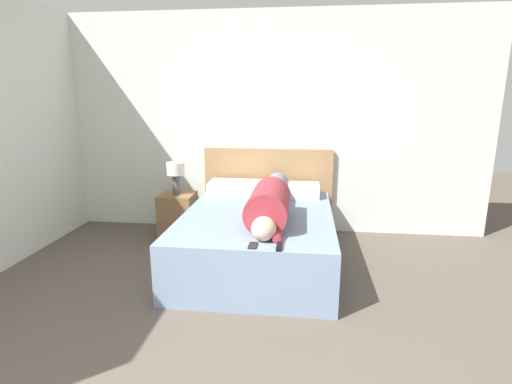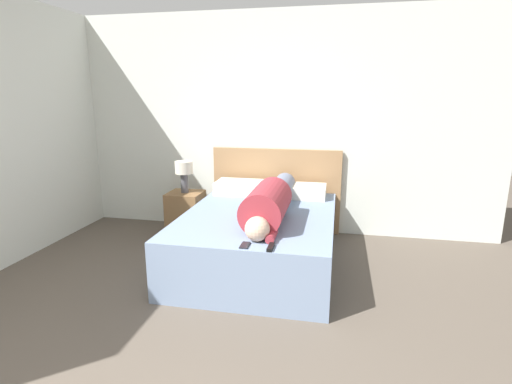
{
  "view_description": "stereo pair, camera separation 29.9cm",
  "coord_description": "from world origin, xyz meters",
  "px_view_note": "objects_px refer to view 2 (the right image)",
  "views": [
    {
      "loc": [
        0.64,
        -1.09,
        1.65
      ],
      "look_at": [
        0.21,
        2.47,
        0.78
      ],
      "focal_mm": 28.0,
      "sensor_mm": 36.0,
      "label": 1
    },
    {
      "loc": [
        0.94,
        -1.04,
        1.65
      ],
      "look_at": [
        0.21,
        2.47,
        0.78
      ],
      "focal_mm": 28.0,
      "sensor_mm": 36.0,
      "label": 2
    }
  ],
  "objects_px": {
    "bed": "(259,239)",
    "pillow_near_headboard": "(244,188)",
    "tv_remote": "(271,247)",
    "cell_phone": "(245,245)",
    "nightstand": "(186,213)",
    "pillow_second": "(299,191)",
    "person_lying": "(271,201)",
    "table_lamp": "(184,171)"
  },
  "relations": [
    {
      "from": "tv_remote",
      "to": "cell_phone",
      "type": "relative_size",
      "value": 1.15
    },
    {
      "from": "bed",
      "to": "person_lying",
      "type": "relative_size",
      "value": 1.1
    },
    {
      "from": "table_lamp",
      "to": "person_lying",
      "type": "xyz_separation_m",
      "value": [
        1.17,
        -0.76,
        -0.1
      ]
    },
    {
      "from": "table_lamp",
      "to": "cell_phone",
      "type": "xyz_separation_m",
      "value": [
        1.1,
        -1.54,
        -0.25
      ]
    },
    {
      "from": "tv_remote",
      "to": "pillow_second",
      "type": "bearing_deg",
      "value": 88.41
    },
    {
      "from": "nightstand",
      "to": "person_lying",
      "type": "relative_size",
      "value": 0.3
    },
    {
      "from": "table_lamp",
      "to": "tv_remote",
      "type": "distance_m",
      "value": 2.04
    },
    {
      "from": "person_lying",
      "to": "nightstand",
      "type": "bearing_deg",
      "value": 146.86
    },
    {
      "from": "table_lamp",
      "to": "cell_phone",
      "type": "relative_size",
      "value": 2.87
    },
    {
      "from": "bed",
      "to": "table_lamp",
      "type": "relative_size",
      "value": 5.16
    },
    {
      "from": "bed",
      "to": "nightstand",
      "type": "height_order",
      "value": "bed"
    },
    {
      "from": "table_lamp",
      "to": "person_lying",
      "type": "height_order",
      "value": "table_lamp"
    },
    {
      "from": "table_lamp",
      "to": "pillow_near_headboard",
      "type": "relative_size",
      "value": 0.59
    },
    {
      "from": "table_lamp",
      "to": "nightstand",
      "type": "bearing_deg",
      "value": 0.0
    },
    {
      "from": "table_lamp",
      "to": "person_lying",
      "type": "bearing_deg",
      "value": -33.14
    },
    {
      "from": "nightstand",
      "to": "tv_remote",
      "type": "bearing_deg",
      "value": -50.11
    },
    {
      "from": "pillow_near_headboard",
      "to": "cell_phone",
      "type": "xyz_separation_m",
      "value": [
        0.39,
        -1.61,
        -0.07
      ]
    },
    {
      "from": "bed",
      "to": "cell_phone",
      "type": "bearing_deg",
      "value": -85.84
    },
    {
      "from": "person_lying",
      "to": "tv_remote",
      "type": "bearing_deg",
      "value": -80.57
    },
    {
      "from": "tv_remote",
      "to": "bed",
      "type": "bearing_deg",
      "value": 106.78
    },
    {
      "from": "person_lying",
      "to": "pillow_near_headboard",
      "type": "relative_size",
      "value": 2.75
    },
    {
      "from": "bed",
      "to": "person_lying",
      "type": "bearing_deg",
      "value": -33.69
    },
    {
      "from": "bed",
      "to": "table_lamp",
      "type": "xyz_separation_m",
      "value": [
        -1.03,
        0.67,
        0.52
      ]
    },
    {
      "from": "pillow_near_headboard",
      "to": "cell_phone",
      "type": "height_order",
      "value": "pillow_near_headboard"
    },
    {
      "from": "person_lying",
      "to": "tv_remote",
      "type": "distance_m",
      "value": 0.82
    },
    {
      "from": "person_lying",
      "to": "pillow_second",
      "type": "height_order",
      "value": "person_lying"
    },
    {
      "from": "bed",
      "to": "pillow_second",
      "type": "relative_size",
      "value": 3.18
    },
    {
      "from": "person_lying",
      "to": "pillow_near_headboard",
      "type": "xyz_separation_m",
      "value": [
        -0.46,
        0.83,
        -0.08
      ]
    },
    {
      "from": "bed",
      "to": "pillow_near_headboard",
      "type": "xyz_separation_m",
      "value": [
        -0.33,
        0.75,
        0.34
      ]
    },
    {
      "from": "bed",
      "to": "pillow_second",
      "type": "bearing_deg",
      "value": 67.37
    },
    {
      "from": "tv_remote",
      "to": "person_lying",
      "type": "bearing_deg",
      "value": 99.43
    },
    {
      "from": "tv_remote",
      "to": "cell_phone",
      "type": "xyz_separation_m",
      "value": [
        -0.2,
        0.01,
        -0.01
      ]
    },
    {
      "from": "pillow_near_headboard",
      "to": "tv_remote",
      "type": "xyz_separation_m",
      "value": [
        0.6,
        -1.63,
        -0.06
      ]
    },
    {
      "from": "table_lamp",
      "to": "cell_phone",
      "type": "height_order",
      "value": "table_lamp"
    },
    {
      "from": "bed",
      "to": "nightstand",
      "type": "relative_size",
      "value": 3.68
    },
    {
      "from": "nightstand",
      "to": "bed",
      "type": "bearing_deg",
      "value": -33.06
    },
    {
      "from": "pillow_second",
      "to": "pillow_near_headboard",
      "type": "bearing_deg",
      "value": 180.0
    },
    {
      "from": "cell_phone",
      "to": "tv_remote",
      "type": "bearing_deg",
      "value": -4.18
    },
    {
      "from": "bed",
      "to": "table_lamp",
      "type": "height_order",
      "value": "table_lamp"
    },
    {
      "from": "nightstand",
      "to": "pillow_second",
      "type": "xyz_separation_m",
      "value": [
        1.34,
        0.07,
        0.33
      ]
    },
    {
      "from": "nightstand",
      "to": "tv_remote",
      "type": "relative_size",
      "value": 3.49
    },
    {
      "from": "pillow_second",
      "to": "nightstand",
      "type": "bearing_deg",
      "value": -176.89
    }
  ]
}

